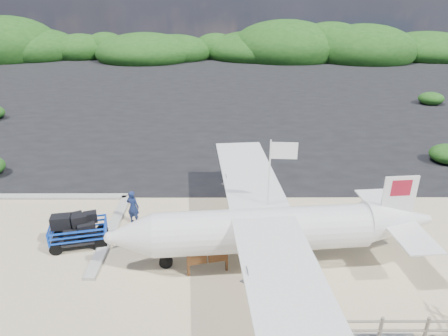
% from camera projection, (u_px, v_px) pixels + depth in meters
% --- Properties ---
extents(ground, '(160.00, 160.00, 0.00)m').
position_uv_depth(ground, '(204.00, 251.00, 17.75)').
color(ground, beige).
extents(asphalt_apron, '(90.00, 50.00, 0.04)m').
position_uv_depth(asphalt_apron, '(215.00, 93.00, 45.15)').
color(asphalt_apron, '#B2B2B2').
rests_on(asphalt_apron, ground).
extents(lagoon, '(9.00, 7.00, 0.40)m').
position_uv_depth(lagoon, '(17.00, 233.00, 19.09)').
color(lagoon, '#B2B2B2').
rests_on(lagoon, ground).
extents(vegetation_band, '(124.00, 8.00, 4.40)m').
position_uv_depth(vegetation_band, '(218.00, 58.00, 67.98)').
color(vegetation_band, '#B2B2B2').
rests_on(vegetation_band, ground).
extents(baggage_cart, '(2.91, 2.05, 1.32)m').
position_uv_depth(baggage_cart, '(81.00, 245.00, 18.18)').
color(baggage_cart, blue).
rests_on(baggage_cart, ground).
extents(flagpole, '(1.09, 0.51, 5.31)m').
position_uv_depth(flagpole, '(265.00, 253.00, 17.62)').
color(flagpole, white).
rests_on(flagpole, ground).
extents(signboard, '(1.79, 0.56, 1.48)m').
position_uv_depth(signboard, '(208.00, 273.00, 16.38)').
color(signboard, brown).
rests_on(signboard, ground).
extents(crew_a, '(0.73, 0.58, 1.74)m').
position_uv_depth(crew_a, '(133.00, 207.00, 19.61)').
color(crew_a, navy).
rests_on(crew_a, ground).
extents(crew_b, '(1.01, 0.85, 1.86)m').
position_uv_depth(crew_b, '(261.00, 175.00, 22.84)').
color(crew_b, navy).
rests_on(crew_b, ground).
extents(crew_c, '(1.07, 0.47, 1.80)m').
position_uv_depth(crew_c, '(266.00, 203.00, 19.94)').
color(crew_c, navy).
rests_on(crew_c, ground).
extents(aircraft_large, '(17.50, 17.50, 4.85)m').
position_uv_depth(aircraft_large, '(312.00, 98.00, 43.12)').
color(aircraft_large, '#B2B2B2').
rests_on(aircraft_large, ground).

